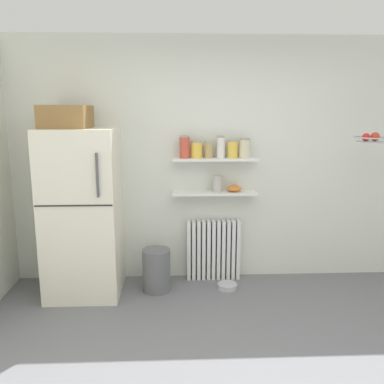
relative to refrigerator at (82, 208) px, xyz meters
name	(u,v)px	position (x,y,z in m)	size (l,w,h in m)	color
ground_plane	(236,353)	(1.39, -1.15, -0.88)	(7.04, 7.04, 0.00)	slate
back_wall	(217,161)	(1.39, 0.40, 0.42)	(7.04, 0.10, 2.60)	silver
refrigerator	(82,208)	(0.00, 0.00, 0.00)	(0.72, 0.72, 1.89)	silver
radiator	(213,250)	(1.34, 0.27, -0.55)	(0.58, 0.12, 0.66)	white
wall_shelf_lower	(214,193)	(1.34, 0.24, 0.09)	(0.89, 0.22, 0.03)	white
wall_shelf_upper	(215,159)	(1.34, 0.24, 0.46)	(0.89, 0.22, 0.03)	white
storage_jar_0	(185,147)	(1.03, 0.24, 0.58)	(0.11, 0.11, 0.23)	#C64C38
storage_jar_1	(197,149)	(1.16, 0.24, 0.56)	(0.12, 0.12, 0.18)	yellow
storage_jar_2	(209,150)	(1.28, 0.24, 0.55)	(0.09, 0.09, 0.18)	tan
storage_jar_3	(221,147)	(1.41, 0.24, 0.58)	(0.09, 0.09, 0.23)	silver
storage_jar_4	(233,149)	(1.53, 0.24, 0.56)	(0.11, 0.11, 0.19)	yellow
storage_jar_5	(245,148)	(1.66, 0.24, 0.57)	(0.12, 0.12, 0.21)	beige
vase	(217,184)	(1.38, 0.24, 0.19)	(0.10, 0.10, 0.17)	#B2ADA8
shelf_bowl	(234,188)	(1.56, 0.24, 0.14)	(0.16, 0.16, 0.07)	orange
trash_bin	(156,270)	(0.73, -0.01, -0.66)	(0.29, 0.29, 0.44)	slate
pet_food_bowl	(227,286)	(1.47, -0.01, -0.86)	(0.21, 0.21, 0.05)	#B7B7BC
hanging_fruit_basket	(371,138)	(2.83, -0.09, 0.69)	(0.34, 0.34, 0.10)	#B2B2B7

